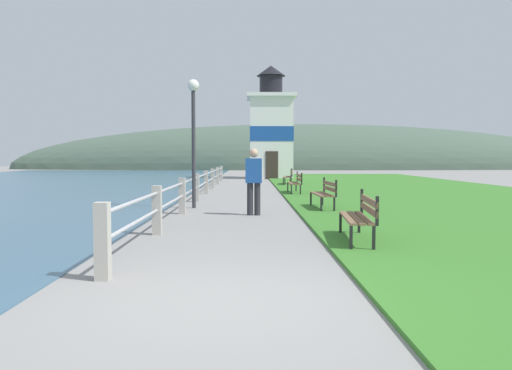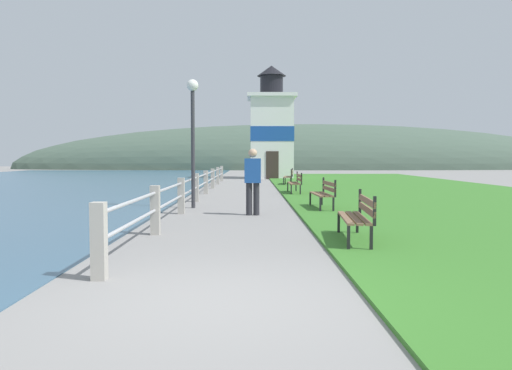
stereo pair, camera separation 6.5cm
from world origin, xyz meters
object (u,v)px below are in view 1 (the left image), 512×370
park_bench_far (296,181)px  lamp_post (193,119)px  person_strolling (254,179)px  lighthouse (271,131)px  park_bench_by_lighthouse (289,176)px  park_bench_midway (325,192)px  park_bench_near (361,214)px

park_bench_far → lamp_post: bearing=57.3°
lamp_post → person_strolling: bearing=-46.5°
lighthouse → lamp_post: bearing=-98.6°
park_bench_by_lighthouse → lighthouse: lighthouse is taller
park_bench_midway → lamp_post: bearing=-10.8°
park_bench_far → lighthouse: bearing=-88.6°
park_bench_near → park_bench_by_lighthouse: (0.17, 19.00, 0.00)m
park_bench_by_lighthouse → park_bench_near: bearing=95.9°
park_bench_far → person_strolling: size_ratio=1.09×
park_bench_near → park_bench_midway: same height
park_bench_near → park_bench_midway: (0.22, 5.81, -0.00)m
person_strolling → lamp_post: bearing=44.6°
lighthouse → person_strolling: (-1.45, -23.66, -2.56)m
person_strolling → lamp_post: lamp_post is taller
park_bench_far → lamp_post: lamp_post is taller
park_bench_by_lighthouse → lamp_post: lamp_post is taller
park_bench_far → lighthouse: lighthouse is taller
lamp_post → park_bench_far: bearing=57.4°
lighthouse → person_strolling: 23.84m
park_bench_midway → park_bench_by_lighthouse: same height
park_bench_far → park_bench_by_lighthouse: size_ratio=0.99×
lighthouse → park_bench_by_lighthouse: bearing=-86.0°
park_bench_near → park_bench_far: 12.19m
person_strolling → lamp_post: (-1.84, 1.94, 1.76)m
park_bench_midway → lighthouse: (-0.69, 22.31, 3.00)m
park_bench_by_lighthouse → lamp_post: bearing=79.1°
park_bench_by_lighthouse → park_bench_midway: bearing=96.6°
park_bench_midway → lighthouse: lighthouse is taller
park_bench_midway → park_bench_near: bearing=85.4°
park_bench_far → park_bench_by_lighthouse: bearing=-92.1°
park_bench_by_lighthouse → lamp_post: (-3.94, -12.60, 2.20)m
park_bench_far → park_bench_near: bearing=90.2°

